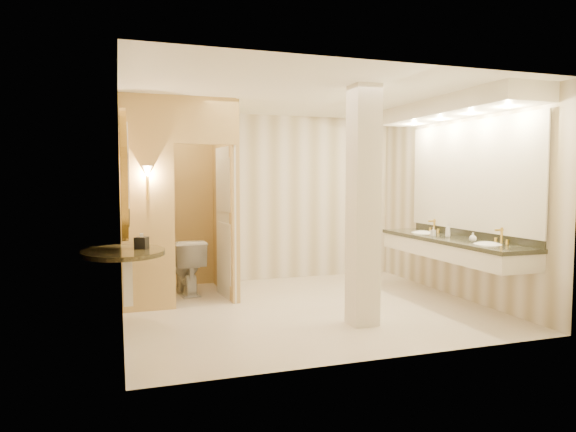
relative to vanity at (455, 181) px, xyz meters
name	(u,v)px	position (x,y,z in m)	size (l,w,h in m)	color
floor	(306,308)	(-1.98, 0.34, -1.63)	(4.50, 4.50, 0.00)	silver
ceiling	(307,96)	(-1.98, 0.34, 1.07)	(4.50, 4.50, 0.00)	white
wall_back	(264,198)	(-1.98, 2.34, -0.28)	(4.50, 0.02, 2.70)	beige
wall_front	(384,213)	(-1.98, -1.66, -0.28)	(4.50, 0.02, 2.70)	beige
wall_left	(120,206)	(-4.23, 0.34, -0.28)	(0.02, 4.00, 2.70)	beige
wall_right	(456,201)	(0.27, 0.34, -0.28)	(0.02, 4.00, 2.70)	beige
toilet_closet	(207,199)	(-3.09, 1.31, -0.24)	(1.50, 1.55, 2.70)	tan
wall_sconce	(147,173)	(-3.90, 0.77, 0.10)	(0.14, 0.14, 0.42)	gold
vanity	(455,181)	(0.00, 0.00, 0.00)	(0.75, 2.79, 2.09)	silver
console_shelf	(124,207)	(-4.19, 0.13, -0.28)	(1.12, 1.12, 2.01)	black
pillar	(363,206)	(-1.63, -0.56, -0.28)	(0.30, 0.30, 2.70)	silver
tissue_box	(142,243)	(-4.01, 0.20, -0.69)	(0.13, 0.13, 0.13)	black
toilet	(186,266)	(-3.34, 1.66, -1.23)	(0.44, 0.78, 0.80)	white
soap_bottle_a	(433,232)	(-0.14, 0.26, -0.69)	(0.05, 0.06, 0.12)	beige
soap_bottle_b	(473,237)	(-0.05, -0.45, -0.70)	(0.09, 0.09, 0.12)	silver
soap_bottle_c	(448,230)	(-0.03, 0.09, -0.66)	(0.07, 0.07, 0.18)	#C6B28C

